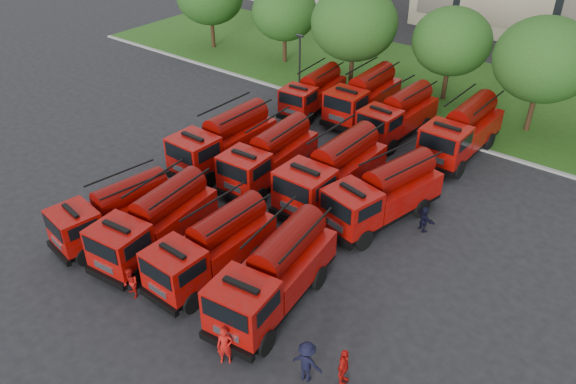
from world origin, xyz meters
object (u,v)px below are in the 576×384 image
object	(u,v)px
fire_truck_11	(462,131)
firefighter_5	(422,230)
fire_truck_2	(212,246)
firefighter_2	(342,382)
fire_truck_6	(333,171)
fire_truck_7	(384,193)
fire_truck_1	(156,222)
firefighter_1	(133,296)
fire_truck_4	(224,140)
firefighter_3	(306,378)
fire_truck_3	(275,273)
fire_truck_8	(314,92)
firefighter_4	(199,186)
firefighter_0	(226,361)
fire_truck_10	(398,115)
fire_truck_0	(115,211)
fire_truck_9	(363,96)
fire_truck_5	(270,156)

from	to	relation	value
fire_truck_11	firefighter_5	world-z (taller)	fire_truck_11
fire_truck_2	firefighter_2	xyz separation A→B (m)	(8.38, -1.64, -1.56)
fire_truck_6	fire_truck_7	xyz separation A→B (m)	(3.34, -0.11, -0.13)
firefighter_2	fire_truck_1	bearing A→B (deg)	69.03
firefighter_1	firefighter_5	world-z (taller)	firefighter_1
fire_truck_2	firefighter_5	xyz separation A→B (m)	(6.37, 9.17, -1.56)
fire_truck_4	firefighter_5	distance (m)	13.23
fire_truck_4	firefighter_3	distance (m)	17.32
fire_truck_2	fire_truck_7	size ratio (longest dim) A/B	0.90
firefighter_1	fire_truck_6	bearing A→B (deg)	96.01
fire_truck_3	fire_truck_8	world-z (taller)	fire_truck_3
firefighter_4	firefighter_5	distance (m)	13.18
fire_truck_4	firefighter_0	distance (m)	15.91
fire_truck_6	firefighter_4	xyz separation A→B (m)	(-6.90, -3.86, -1.79)
fire_truck_10	firefighter_0	size ratio (longest dim) A/B	4.03
fire_truck_4	fire_truck_11	xyz separation A→B (m)	(11.14, 10.22, 0.03)
fire_truck_0	firefighter_5	distance (m)	16.05
firefighter_1	firefighter_4	bearing A→B (deg)	134.95
fire_truck_1	fire_truck_9	world-z (taller)	fire_truck_9
fire_truck_7	firefighter_1	size ratio (longest dim) A/B	4.85
fire_truck_2	firefighter_4	world-z (taller)	fire_truck_2
fire_truck_0	fire_truck_4	bearing A→B (deg)	103.28
firefighter_0	fire_truck_5	bearing A→B (deg)	83.23
firefighter_5	fire_truck_3	bearing A→B (deg)	100.46
firefighter_2	firefighter_4	world-z (taller)	firefighter_4
fire_truck_2	fire_truck_10	bearing A→B (deg)	91.35
fire_truck_0	firefighter_2	size ratio (longest dim) A/B	3.85
fire_truck_4	fire_truck_7	distance (m)	10.84
fire_truck_7	firefighter_1	bearing A→B (deg)	-103.05
fire_truck_11	firefighter_3	xyz separation A→B (m)	(2.73, -20.45, -1.74)
fire_truck_5	firefighter_4	size ratio (longest dim) A/B	3.94
fire_truck_4	firefighter_2	xyz separation A→B (m)	(15.07, -9.54, -1.71)
fire_truck_9	fire_truck_10	world-z (taller)	fire_truck_9
fire_truck_5	fire_truck_6	bearing A→B (deg)	5.39
fire_truck_3	fire_truck_7	xyz separation A→B (m)	(0.55, 8.51, -0.03)
firefighter_2	firefighter_4	distance (m)	15.93
fire_truck_7	firefighter_3	xyz separation A→B (m)	(3.05, -11.03, -1.66)
fire_truck_2	firefighter_5	distance (m)	11.27
fire_truck_5	fire_truck_8	bearing A→B (deg)	108.26
fire_truck_8	firefighter_1	bearing A→B (deg)	-80.94
fire_truck_1	fire_truck_9	bearing A→B (deg)	84.05
fire_truck_7	firefighter_4	size ratio (longest dim) A/B	4.12
fire_truck_4	firefighter_4	size ratio (longest dim) A/B	4.08
fire_truck_0	fire_truck_11	world-z (taller)	fire_truck_11
firefighter_2	firefighter_5	xyz separation A→B (m)	(-2.01, 10.81, 0.00)
fire_truck_1	firefighter_5	distance (m)	13.83
fire_truck_7	fire_truck_10	bearing A→B (deg)	126.70
fire_truck_0	fire_truck_3	bearing A→B (deg)	15.57
fire_truck_4	fire_truck_5	world-z (taller)	fire_truck_4
firefighter_0	firefighter_1	world-z (taller)	firefighter_0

